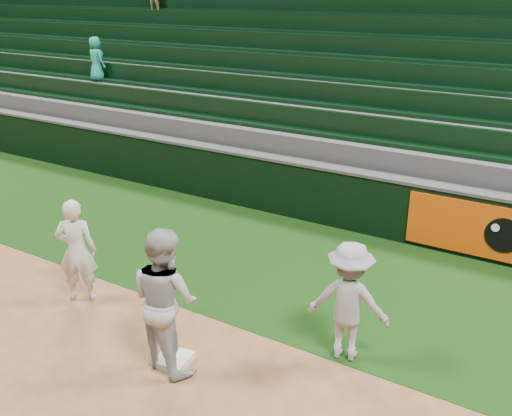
{
  "coord_description": "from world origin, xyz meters",
  "views": [
    {
      "loc": [
        4.51,
        -5.01,
        4.65
      ],
      "look_at": [
        -0.02,
        2.3,
        1.3
      ],
      "focal_mm": 40.0,
      "sensor_mm": 36.0,
      "label": 1
    }
  ],
  "objects": [
    {
      "name": "ground",
      "position": [
        0.0,
        0.0,
        0.0
      ],
      "size": [
        70.0,
        70.0,
        0.0
      ],
      "primitive_type": "plane",
      "color": "brown",
      "rests_on": "ground"
    },
    {
      "name": "foul_grass",
      "position": [
        0.0,
        3.0,
        0.0
      ],
      "size": [
        36.0,
        4.2,
        0.01
      ],
      "primitive_type": "cube",
      "color": "black",
      "rests_on": "ground"
    },
    {
      "name": "first_base",
      "position": [
        0.27,
        -0.24,
        0.05
      ],
      "size": [
        0.49,
        0.49,
        0.1
      ],
      "primitive_type": "cube",
      "rotation": [
        0.0,
        0.0,
        0.16
      ],
      "color": "white",
      "rests_on": "ground"
    },
    {
      "name": "first_baseman",
      "position": [
        -2.05,
        0.3,
        0.84
      ],
      "size": [
        0.73,
        0.67,
        1.68
      ],
      "primitive_type": "imported",
      "rotation": [
        0.0,
        0.0,
        3.71
      ],
      "color": "silver",
      "rests_on": "ground"
    },
    {
      "name": "baserunner",
      "position": [
        0.23,
        -0.28,
        0.97
      ],
      "size": [
        1.08,
        0.92,
        1.94
      ],
      "primitive_type": "imported",
      "rotation": [
        0.0,
        0.0,
        2.92
      ],
      "color": "#A9ABB4",
      "rests_on": "ground"
    },
    {
      "name": "base_coach",
      "position": [
        2.14,
        1.1,
        0.84
      ],
      "size": [
        1.17,
        0.83,
        1.65
      ],
      "primitive_type": "imported",
      "rotation": [
        0.0,
        0.0,
        3.35
      ],
      "color": "#92949E",
      "rests_on": "foul_grass"
    },
    {
      "name": "field_wall",
      "position": [
        0.03,
        5.2,
        0.63
      ],
      "size": [
        36.0,
        0.45,
        1.25
      ],
      "color": "black",
      "rests_on": "ground"
    },
    {
      "name": "stadium_seating",
      "position": [
        -0.0,
        8.97,
        1.7
      ],
      "size": [
        36.0,
        5.95,
        5.39
      ],
      "color": "#3B3B3E",
      "rests_on": "ground"
    }
  ]
}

